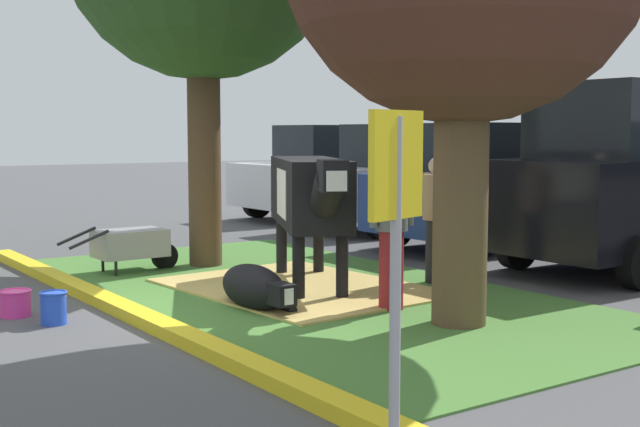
{
  "coord_description": "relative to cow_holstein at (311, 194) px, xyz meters",
  "views": [
    {
      "loc": [
        7.74,
        -3.82,
        1.88
      ],
      "look_at": [
        -0.52,
        1.94,
        0.9
      ],
      "focal_mm": 47.21,
      "sensor_mm": 36.0,
      "label": 1
    }
  ],
  "objects": [
    {
      "name": "person_handler",
      "position": [
        1.52,
        -0.01,
        -0.25
      ],
      "size": [
        0.34,
        0.53,
        1.67
      ],
      "color": "maroon",
      "rests_on": "ground"
    },
    {
      "name": "ground_plane",
      "position": [
        0.5,
        -1.79,
        -1.14
      ],
      "size": [
        80.0,
        80.0,
        0.0
      ],
      "primitive_type": "plane",
      "color": "#4C4C4F"
    },
    {
      "name": "sedan_silver",
      "position": [
        -4.07,
        5.08,
        -0.16
      ],
      "size": [
        2.04,
        4.41,
        2.02
      ],
      "color": "silver",
      "rests_on": "ground"
    },
    {
      "name": "bucket_blue",
      "position": [
        0.1,
        -3.12,
        -0.97
      ],
      "size": [
        0.27,
        0.27,
        0.33
      ],
      "color": "blue",
      "rests_on": "ground"
    },
    {
      "name": "hay_bedding",
      "position": [
        -0.02,
        -0.15,
        -1.12
      ],
      "size": [
        3.36,
        2.62,
        0.04
      ],
      "primitive_type": "cube",
      "rotation": [
        0.0,
        0.0,
        0.07
      ],
      "color": "tan",
      "rests_on": "ground"
    },
    {
      "name": "person_visitor_near",
      "position": [
        0.63,
        1.45,
        -0.3
      ],
      "size": [
        0.53,
        0.34,
        1.57
      ],
      "color": "black",
      "rests_on": "ground"
    },
    {
      "name": "bucket_pink",
      "position": [
        -0.47,
        -3.33,
        -1.0
      ],
      "size": [
        0.33,
        0.33,
        0.27
      ],
      "color": "#EA3893",
      "rests_on": "ground"
    },
    {
      "name": "grass_island",
      "position": [
        0.09,
        -0.15,
        -1.13
      ],
      "size": [
        8.38,
        4.19,
        0.02
      ],
      "primitive_type": "cube",
      "color": "#477A33",
      "rests_on": "ground"
    },
    {
      "name": "calf_lying",
      "position": [
        0.66,
        -1.16,
        -0.91
      ],
      "size": [
        1.31,
        0.52,
        0.48
      ],
      "color": "black",
      "rests_on": "ground"
    },
    {
      "name": "cow_holstein",
      "position": [
        0.0,
        0.0,
        0.0
      ],
      "size": [
        2.95,
        1.76,
        1.6
      ],
      "color": "black",
      "rests_on": "ground"
    },
    {
      "name": "wheelbarrow",
      "position": [
        -2.32,
        -1.31,
        -0.76
      ],
      "size": [
        0.62,
        1.6,
        0.63
      ],
      "color": "gray",
      "rests_on": "ground"
    },
    {
      "name": "sedan_blue",
      "position": [
        -1.38,
        4.65,
        -0.16
      ],
      "size": [
        2.04,
        4.41,
        2.02
      ],
      "color": "navy",
      "rests_on": "ground"
    },
    {
      "name": "parking_sign",
      "position": [
        4.92,
        -2.82,
        0.26
      ],
      "size": [
        0.16,
        0.43,
        1.99
      ],
      "color": "#99999E",
      "rests_on": "ground"
    },
    {
      "name": "curb_yellow",
      "position": [
        0.09,
        -2.4,
        -1.08
      ],
      "size": [
        9.58,
        0.24,
        0.12
      ],
      "primitive_type": "cube",
      "color": "yellow",
      "rests_on": "ground"
    },
    {
      "name": "sedan_red",
      "position": [
        -6.73,
        5.2,
        -0.16
      ],
      "size": [
        2.04,
        4.41,
        2.02
      ],
      "color": "silver",
      "rests_on": "ground"
    }
  ]
}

